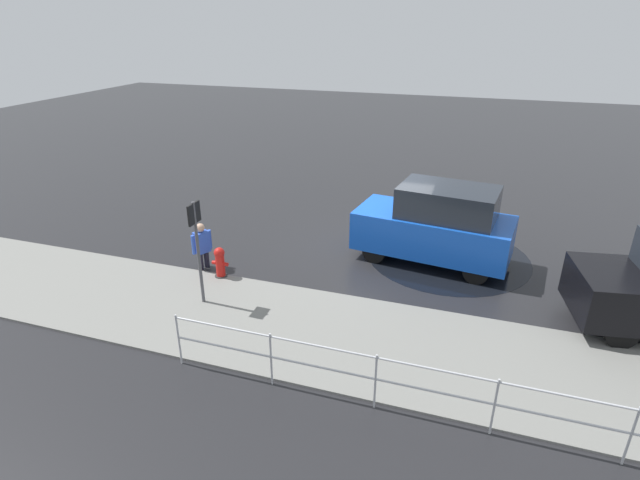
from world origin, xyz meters
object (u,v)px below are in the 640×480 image
object	(u,v)px
fire_hydrant	(220,263)
pedestrian	(202,244)
sign_post	(197,239)
moving_hatchback	(436,225)

from	to	relation	value
fire_hydrant	pedestrian	size ratio (longest dim) A/B	0.66
pedestrian	sign_post	bearing A→B (deg)	119.92
moving_hatchback	pedestrian	size ratio (longest dim) A/B	3.36
moving_hatchback	sign_post	bearing A→B (deg)	38.93
fire_hydrant	pedestrian	bearing A→B (deg)	-25.83
fire_hydrant	sign_post	xyz separation A→B (m)	(-0.21, 1.19, 1.18)
fire_hydrant	sign_post	world-z (taller)	sign_post
pedestrian	sign_post	distance (m)	1.96
moving_hatchback	sign_post	distance (m)	5.98
fire_hydrant	pedestrian	distance (m)	0.79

